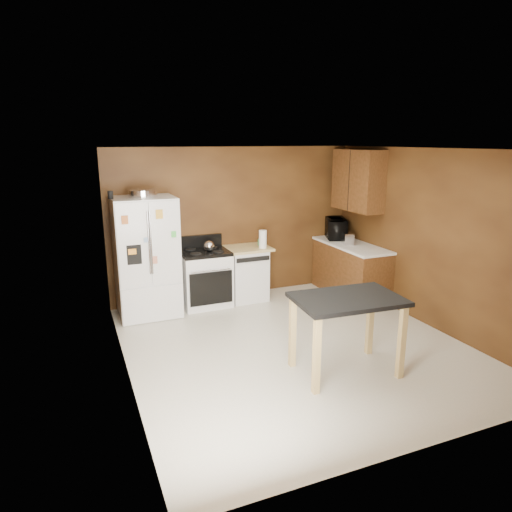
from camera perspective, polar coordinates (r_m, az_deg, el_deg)
floor at (r=6.08m, az=4.87°, el=-11.11°), size 4.50×4.50×0.00m
ceiling at (r=5.49m, az=5.43°, el=13.17°), size 4.50×4.50×0.00m
wall_back at (r=7.68m, az=-2.64°, el=4.15°), size 4.20×0.00×4.20m
wall_front at (r=3.90m, az=20.67°, el=-7.00°), size 4.20×0.00×4.20m
wall_left at (r=5.07m, az=-16.46°, el=-1.79°), size 0.00×4.50×4.50m
wall_right at (r=6.87m, az=20.89°, el=1.99°), size 0.00×4.50×4.50m
roasting_pan at (r=6.88m, az=-13.97°, el=7.63°), size 0.42×0.42×0.10m
pen_cup at (r=6.73m, az=-17.74°, el=7.27°), size 0.08×0.08×0.11m
kettle at (r=7.21m, az=-5.88°, el=1.25°), size 0.17×0.17×0.17m
paper_towel at (r=7.41m, az=0.85°, el=2.11°), size 0.14×0.14×0.29m
green_canister at (r=7.64m, az=0.57°, el=1.75°), size 0.12×0.12×0.10m
toaster at (r=7.83m, az=11.39°, el=2.18°), size 0.23×0.30×0.19m
microwave at (r=8.25m, az=9.93°, el=3.34°), size 0.58×0.69×0.32m
refrigerator at (r=7.01m, az=-13.52°, el=-0.15°), size 0.90×0.80×1.80m
gas_range at (r=7.37m, az=-6.40°, el=-2.67°), size 0.76×0.68×1.10m
dishwasher at (r=7.61m, az=-1.24°, el=-2.10°), size 0.78×0.63×0.89m
right_cabinets at (r=7.90m, az=11.98°, el=1.61°), size 0.63×1.58×2.45m
island at (r=5.24m, az=11.32°, el=-6.54°), size 1.24×0.87×0.91m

